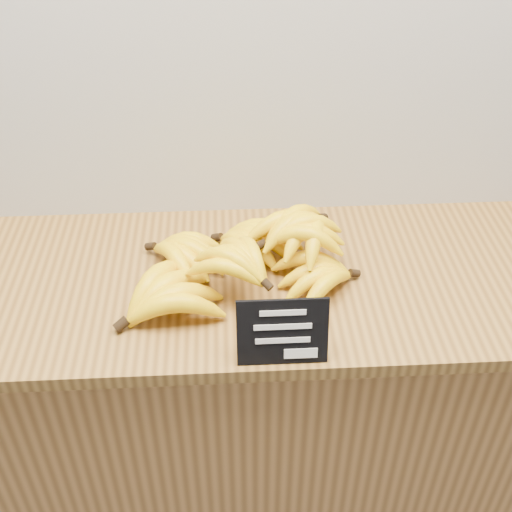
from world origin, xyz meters
name	(u,v)px	position (x,y,z in m)	size (l,w,h in m)	color
counter	(255,418)	(0.01, 2.75, 0.45)	(1.43, 0.50, 0.90)	#9F6C33
counter_top	(255,280)	(0.01, 2.75, 0.92)	(1.44, 0.54, 0.03)	olive
chalkboard_sign	(283,332)	(0.05, 2.51, 0.99)	(0.16, 0.01, 0.13)	black
banana_pile	(248,256)	(0.00, 2.75, 0.98)	(0.50, 0.37, 0.12)	yellow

